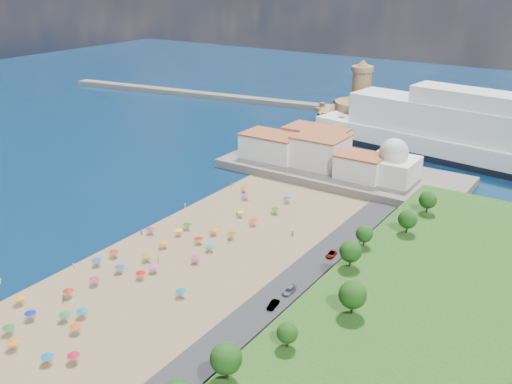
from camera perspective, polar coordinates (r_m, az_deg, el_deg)
The scene contains 12 objects.
ground at distance 161.33m, azimuth -6.13°, elevation -5.09°, with size 700.00×700.00×0.00m, color #071938.
terrace at distance 213.05m, azimuth 8.53°, elevation 2.02°, with size 90.00×36.00×3.00m, color #59544C.
jetty at distance 252.21m, azimuth 7.46°, elevation 5.12°, with size 18.00×70.00×2.40m, color #59544C.
breakwater at distance 339.88m, azimuth -4.12°, elevation 9.56°, with size 200.00×7.00×2.60m, color #59544C.
waterfront_buildings at distance 217.06m, azimuth 5.58°, elevation 4.30°, with size 57.00×29.00×11.00m.
domed_building at distance 201.79m, azimuth 13.52°, elevation 2.77°, with size 16.00×16.00×15.00m.
fortress at distance 277.18m, azimuth 10.33°, elevation 7.63°, with size 40.00×40.00×32.40m.
cruise_ship at distance 235.48m, azimuth 23.48°, elevation 4.57°, with size 159.30×43.75×34.45m.
beach_parasols at distance 148.82m, azimuth -11.11°, elevation -6.90°, with size 31.88×107.35×2.20m.
beachgoers at distance 164.19m, azimuth -5.46°, elevation -4.12°, with size 39.92×81.88×1.87m.
parked_cars at distance 140.54m, azimuth 4.61°, elevation -8.73°, with size 2.35×33.35×1.32m.
hillside_trees at distance 126.27m, azimuth 8.36°, elevation -8.13°, with size 16.31×105.62×7.45m.
Camera 1 is at (93.58, -109.73, 72.32)m, focal length 40.00 mm.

